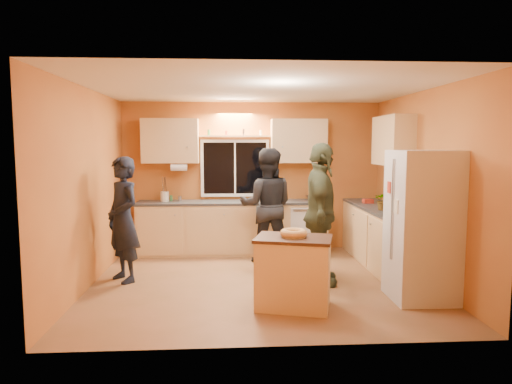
{
  "coord_description": "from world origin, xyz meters",
  "views": [
    {
      "loc": [
        -0.43,
        -6.04,
        1.87
      ],
      "look_at": [
        -0.03,
        0.4,
        1.19
      ],
      "focal_mm": 32.0,
      "sensor_mm": 36.0,
      "label": 1
    }
  ],
  "objects": [
    {
      "name": "person_left",
      "position": [
        -1.85,
        0.18,
        0.85
      ],
      "size": [
        0.71,
        0.74,
        1.71
      ],
      "primitive_type": "imported",
      "rotation": [
        0.0,
        0.0,
        -0.89
      ],
      "color": "black",
      "rests_on": "ground"
    },
    {
      "name": "person_right",
      "position": [
        0.8,
        -0.12,
        0.95
      ],
      "size": [
        0.64,
        1.17,
        1.89
      ],
      "primitive_type": "imported",
      "rotation": [
        0.0,
        0.0,
        1.4
      ],
      "color": "#353D27",
      "rests_on": "ground"
    },
    {
      "name": "ground",
      "position": [
        0.0,
        0.0,
        0.0
      ],
      "size": [
        4.5,
        4.5,
        0.0
      ],
      "primitive_type": "plane",
      "color": "brown",
      "rests_on": "ground"
    },
    {
      "name": "person_center",
      "position": [
        0.18,
        1.07,
        0.9
      ],
      "size": [
        0.95,
        0.78,
        1.81
      ],
      "primitive_type": "imported",
      "rotation": [
        0.0,
        0.0,
        3.03
      ],
      "color": "black",
      "rests_on": "ground"
    },
    {
      "name": "utensil_crock",
      "position": [
        -1.5,
        1.74,
        0.99
      ],
      "size": [
        0.14,
        0.14,
        0.17
      ],
      "primitive_type": "cylinder",
      "color": "beige",
      "rests_on": "back_counter"
    },
    {
      "name": "refrigerator",
      "position": [
        1.89,
        -0.8,
        0.9
      ],
      "size": [
        0.72,
        0.7,
        1.8
      ],
      "primitive_type": "cube",
      "color": "silver",
      "rests_on": "ground"
    },
    {
      "name": "potted_plant",
      "position": [
        1.87,
        0.51,
        1.05
      ],
      "size": [
        0.3,
        0.28,
        0.3
      ],
      "primitive_type": "imported",
      "rotation": [
        0.0,
        0.0,
        -0.18
      ],
      "color": "gray",
      "rests_on": "right_counter"
    },
    {
      "name": "island",
      "position": [
        0.31,
        -0.99,
        0.42
      ],
      "size": [
        0.97,
        0.78,
        0.82
      ],
      "rotation": [
        0.0,
        0.0,
        -0.27
      ],
      "color": "tan",
      "rests_on": "ground"
    },
    {
      "name": "mixing_bowl",
      "position": [
        1.1,
        1.72,
        0.94
      ],
      "size": [
        0.43,
        0.43,
        0.08
      ],
      "primitive_type": "imported",
      "rotation": [
        0.0,
        0.0,
        0.35
      ],
      "color": "black",
      "rests_on": "back_counter"
    },
    {
      "name": "bundt_pastry",
      "position": [
        0.31,
        -0.99,
        0.87
      ],
      "size": [
        0.31,
        0.31,
        0.09
      ],
      "primitive_type": "torus",
      "color": "tan",
      "rests_on": "island"
    },
    {
      "name": "back_counter",
      "position": [
        0.01,
        1.7,
        0.45
      ],
      "size": [
        4.23,
        0.62,
        0.9
      ],
      "color": "tan",
      "rests_on": "ground"
    },
    {
      "name": "right_counter",
      "position": [
        1.95,
        0.5,
        0.45
      ],
      "size": [
        0.62,
        1.84,
        0.9
      ],
      "color": "tan",
      "rests_on": "ground"
    },
    {
      "name": "red_box",
      "position": [
        1.88,
        1.3,
        0.94
      ],
      "size": [
        0.17,
        0.13,
        0.07
      ],
      "primitive_type": "cube",
      "rotation": [
        0.0,
        0.0,
        0.07
      ],
      "color": "#A62B19",
      "rests_on": "right_counter"
    },
    {
      "name": "room_shell",
      "position": [
        0.12,
        0.41,
        1.62
      ],
      "size": [
        4.54,
        4.04,
        2.61
      ],
      "color": "#BD7530",
      "rests_on": "ground"
    }
  ]
}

